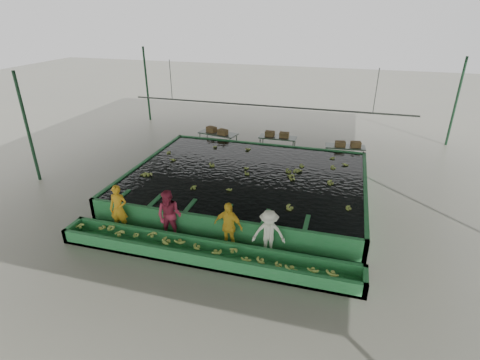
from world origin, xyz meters
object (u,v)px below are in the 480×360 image
(worker_a, at_px, (119,209))
(packing_table_right, at_px, (344,154))
(packing_table_mid, at_px, (277,145))
(box_stack_left, at_px, (217,133))
(flotation_tank, at_px, (246,182))
(sorting_trough, at_px, (204,253))
(box_stack_mid, at_px, (277,137))
(worker_c, at_px, (228,226))
(packing_table_left, at_px, (218,141))
(box_stack_right, at_px, (348,147))
(worker_d, at_px, (269,234))
(worker_b, at_px, (169,216))

(worker_a, xyz_separation_m, packing_table_right, (7.53, 8.98, -0.44))
(worker_a, distance_m, packing_table_mid, 10.24)
(worker_a, xyz_separation_m, box_stack_left, (0.57, 8.94, 0.10))
(packing_table_right, bearing_deg, box_stack_left, -179.70)
(flotation_tank, bearing_deg, sorting_trough, -90.00)
(box_stack_left, distance_m, box_stack_mid, 3.34)
(flotation_tank, relative_size, packing_table_right, 5.02)
(worker_c, xyz_separation_m, packing_table_left, (-3.50, 9.02, -0.38))
(worker_a, xyz_separation_m, packing_table_mid, (3.92, 9.45, -0.43))
(flotation_tank, distance_m, worker_c, 4.36)
(flotation_tank, relative_size, box_stack_right, 7.85)
(box_stack_left, relative_size, box_stack_mid, 1.03)
(worker_c, xyz_separation_m, packing_table_mid, (-0.17, 9.45, -0.41))
(box_stack_mid, bearing_deg, packing_table_left, -172.72)
(worker_d, relative_size, box_stack_right, 1.30)
(box_stack_left, bearing_deg, packing_table_left, 70.72)
(worker_c, height_order, packing_table_mid, worker_c)
(sorting_trough, height_order, worker_b, worker_b)
(sorting_trough, relative_size, packing_table_mid, 4.95)
(worker_b, height_order, packing_table_right, worker_b)
(worker_b, bearing_deg, box_stack_right, 54.52)
(box_stack_right, bearing_deg, packing_table_left, 179.03)
(worker_b, height_order, worker_d, worker_b)
(worker_c, distance_m, packing_table_mid, 9.46)
(packing_table_mid, bearing_deg, flotation_tank, -94.21)
(box_stack_mid, distance_m, box_stack_right, 3.82)
(worker_c, distance_m, worker_d, 1.36)
(worker_a, distance_m, box_stack_left, 8.96)
(packing_table_left, bearing_deg, worker_d, -61.72)
(box_stack_left, bearing_deg, worker_d, -61.37)
(packing_table_left, bearing_deg, worker_b, -81.26)
(flotation_tank, relative_size, worker_d, 6.04)
(packing_table_mid, height_order, box_stack_right, box_stack_right)
(sorting_trough, height_order, worker_a, worker_a)
(packing_table_left, bearing_deg, box_stack_left, -109.28)
(worker_c, xyz_separation_m, worker_d, (1.36, 0.00, -0.04))
(worker_a, bearing_deg, worker_d, -7.93)
(box_stack_left, bearing_deg, box_stack_mid, 8.58)
(flotation_tank, bearing_deg, worker_d, -66.02)
(packing_table_mid, bearing_deg, sorting_trough, -92.12)
(flotation_tank, bearing_deg, packing_table_right, 49.54)
(packing_table_mid, height_order, packing_table_right, packing_table_mid)
(packing_table_mid, relative_size, box_stack_right, 1.59)
(packing_table_left, bearing_deg, worker_a, -93.77)
(worker_b, relative_size, box_stack_mid, 1.42)
(worker_d, bearing_deg, packing_table_mid, 88.05)
(sorting_trough, distance_m, box_stack_mid, 10.27)
(worker_d, bearing_deg, box_stack_left, 107.46)
(packing_table_right, bearing_deg, packing_table_left, 179.64)
(flotation_tank, xyz_separation_m, worker_b, (-1.56, -4.30, 0.48))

